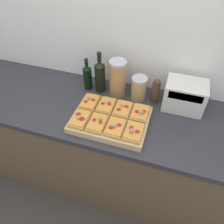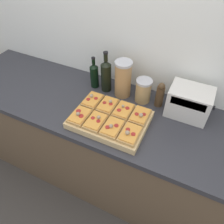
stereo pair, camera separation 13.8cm
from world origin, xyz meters
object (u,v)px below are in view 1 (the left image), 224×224
(wine_bottle, at_px, (100,76))
(pepper_mill, at_px, (156,91))
(grain_jar_tall, at_px, (118,78))
(cutting_board, at_px, (111,120))
(olive_oil_bottle, at_px, (88,77))
(grain_jar_short, at_px, (139,88))
(toaster_oven, at_px, (184,95))

(wine_bottle, xyz_separation_m, pepper_mill, (0.40, 0.00, -0.04))
(wine_bottle, bearing_deg, grain_jar_tall, -0.00)
(cutting_board, bearing_deg, olive_oil_bottle, 132.81)
(cutting_board, relative_size, grain_jar_short, 2.77)
(olive_oil_bottle, xyz_separation_m, toaster_oven, (0.69, -0.00, -0.00))
(toaster_oven, bearing_deg, grain_jar_tall, 179.90)
(grain_jar_tall, distance_m, grain_jar_short, 0.16)
(grain_jar_short, height_order, toaster_oven, toaster_oven)
(pepper_mill, bearing_deg, grain_jar_short, -180.00)
(pepper_mill, height_order, toaster_oven, toaster_oven)
(wine_bottle, distance_m, toaster_oven, 0.60)
(cutting_board, xyz_separation_m, grain_jar_tall, (-0.04, 0.30, 0.11))
(cutting_board, distance_m, olive_oil_bottle, 0.41)
(olive_oil_bottle, distance_m, pepper_mill, 0.50)
(grain_jar_tall, xyz_separation_m, grain_jar_short, (0.15, 0.00, -0.05))
(olive_oil_bottle, height_order, grain_jar_short, olive_oil_bottle)
(wine_bottle, distance_m, pepper_mill, 0.41)
(cutting_board, height_order, grain_jar_tall, grain_jar_tall)
(olive_oil_bottle, relative_size, toaster_oven, 0.86)
(grain_jar_tall, bearing_deg, grain_jar_short, 0.00)
(grain_jar_tall, height_order, grain_jar_short, grain_jar_tall)
(cutting_board, height_order, grain_jar_short, grain_jar_short)
(pepper_mill, relative_size, toaster_oven, 0.65)
(cutting_board, relative_size, toaster_oven, 1.66)
(grain_jar_tall, bearing_deg, olive_oil_bottle, 180.00)
(olive_oil_bottle, bearing_deg, pepper_mill, 0.00)
(wine_bottle, distance_m, grain_jar_tall, 0.13)
(wine_bottle, height_order, pepper_mill, wine_bottle)
(wine_bottle, height_order, toaster_oven, wine_bottle)
(cutting_board, relative_size, grain_jar_tall, 1.75)
(wine_bottle, bearing_deg, toaster_oven, -0.08)
(olive_oil_bottle, relative_size, grain_jar_short, 1.43)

